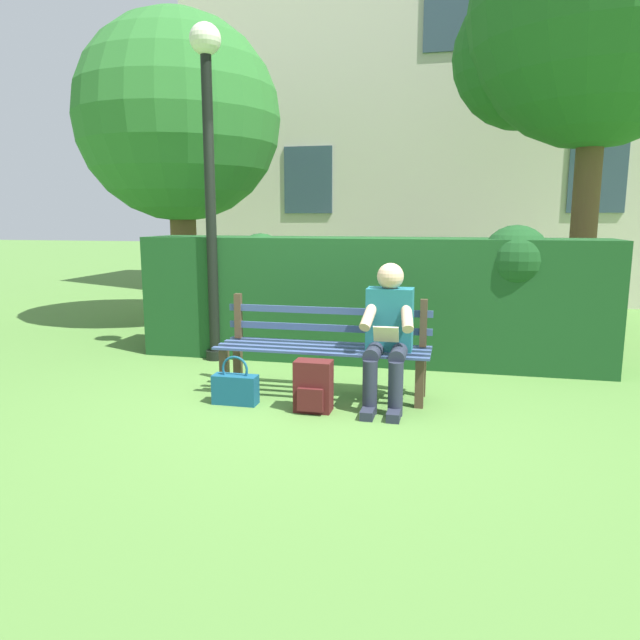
# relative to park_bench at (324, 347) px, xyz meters

# --- Properties ---
(ground) EXTENTS (60.00, 60.00, 0.00)m
(ground) POSITION_rel_park_bench_xyz_m (0.00, 0.06, -0.41)
(ground) COLOR #517F38
(park_bench) EXTENTS (1.84, 0.48, 0.84)m
(park_bench) POSITION_rel_park_bench_xyz_m (0.00, 0.00, 0.00)
(park_bench) COLOR #4C3828
(park_bench) RESTS_ON ground
(person_seated) EXTENTS (0.44, 0.73, 1.16)m
(person_seated) POSITION_rel_park_bench_xyz_m (-0.57, 0.16, 0.20)
(person_seated) COLOR #1E6672
(person_seated) RESTS_ON ground
(hedge_backdrop) EXTENTS (4.92, 0.82, 1.45)m
(hedge_backdrop) POSITION_rel_park_bench_xyz_m (-0.22, -1.33, 0.29)
(hedge_backdrop) COLOR #19471E
(hedge_backdrop) RESTS_ON ground
(tree) EXTENTS (3.19, 3.04, 5.37)m
(tree) POSITION_rel_park_bench_xyz_m (-2.48, -3.05, 3.36)
(tree) COLOR brown
(tree) RESTS_ON ground
(building_facade) EXTENTS (9.83, 3.11, 7.86)m
(building_facade) POSITION_rel_park_bench_xyz_m (-0.87, -7.36, 3.51)
(building_facade) COLOR beige
(building_facade) RESTS_ON ground
(backpack) EXTENTS (0.29, 0.25, 0.41)m
(backpack) POSITION_rel_park_bench_xyz_m (-0.02, 0.50, -0.21)
(backpack) COLOR #4C1919
(backpack) RESTS_ON ground
(handbag) EXTENTS (0.37, 0.14, 0.41)m
(handbag) POSITION_rel_park_bench_xyz_m (0.65, 0.47, -0.28)
(handbag) COLOR navy
(handbag) RESTS_ON ground
(tree_far) EXTENTS (2.96, 2.82, 4.29)m
(tree_far) POSITION_rel_park_bench_xyz_m (2.85, -3.04, 2.40)
(tree_far) COLOR brown
(tree_far) RESTS_ON ground
(lamp_post) EXTENTS (0.32, 0.32, 3.43)m
(lamp_post) POSITION_rel_park_bench_xyz_m (1.42, -0.94, 1.80)
(lamp_post) COLOR black
(lamp_post) RESTS_ON ground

